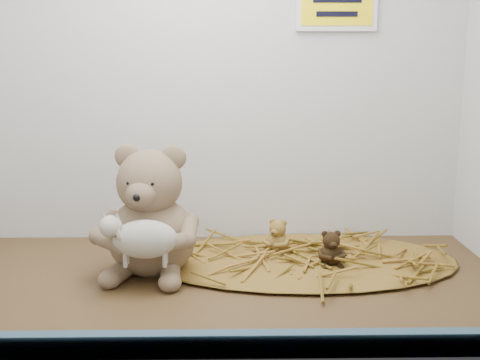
{
  "coord_description": "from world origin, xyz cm",
  "views": [
    {
      "loc": [
        5.91,
        -109.48,
        42.86
      ],
      "look_at": [
        7.87,
        1.7,
        19.83
      ],
      "focal_mm": 45.0,
      "sensor_mm": 36.0,
      "label": 1
    }
  ],
  "objects_px": {
    "toy_lamb": "(145,239)",
    "mini_teddy_tan": "(278,234)",
    "mini_teddy_brown": "(331,246)",
    "main_teddy": "(151,210)"
  },
  "relations": [
    {
      "from": "toy_lamb",
      "to": "mini_teddy_brown",
      "type": "bearing_deg",
      "value": 16.31
    },
    {
      "from": "mini_teddy_tan",
      "to": "mini_teddy_brown",
      "type": "relative_size",
      "value": 1.02
    },
    {
      "from": "toy_lamb",
      "to": "mini_teddy_brown",
      "type": "xyz_separation_m",
      "value": [
        0.36,
        0.11,
        -0.05
      ]
    },
    {
      "from": "mini_teddy_tan",
      "to": "mini_teddy_brown",
      "type": "distance_m",
      "value": 0.13
    },
    {
      "from": "toy_lamb",
      "to": "mini_teddy_tan",
      "type": "height_order",
      "value": "toy_lamb"
    },
    {
      "from": "main_teddy",
      "to": "toy_lamb",
      "type": "height_order",
      "value": "main_teddy"
    },
    {
      "from": "toy_lamb",
      "to": "mini_teddy_tan",
      "type": "xyz_separation_m",
      "value": [
        0.26,
        0.19,
        -0.05
      ]
    },
    {
      "from": "toy_lamb",
      "to": "mini_teddy_tan",
      "type": "relative_size",
      "value": 2.1
    },
    {
      "from": "main_teddy",
      "to": "mini_teddy_brown",
      "type": "bearing_deg",
      "value": 11.13
    },
    {
      "from": "main_teddy",
      "to": "mini_teddy_brown",
      "type": "xyz_separation_m",
      "value": [
        0.36,
        0.01,
        -0.08
      ]
    }
  ]
}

